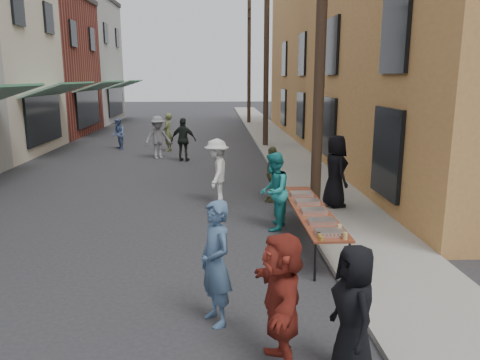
{
  "coord_description": "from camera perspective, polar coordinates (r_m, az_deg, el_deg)",
  "views": [
    {
      "loc": [
        1.85,
        -8.18,
        3.42
      ],
      "look_at": [
        2.34,
        1.42,
        1.3
      ],
      "focal_mm": 35.0,
      "sensor_mm": 36.0,
      "label": 1
    }
  ],
  "objects": [
    {
      "name": "ground",
      "position": [
        9.05,
        -14.73,
        -10.18
      ],
      "size": [
        120.0,
        120.0,
        0.0
      ],
      "primitive_type": "plane",
      "color": "#28282B",
      "rests_on": "ground"
    },
    {
      "name": "sidewalk",
      "position": [
        23.63,
        4.79,
        4.18
      ],
      "size": [
        2.2,
        60.0,
        0.1
      ],
      "primitive_type": "cube",
      "color": "gray",
      "rests_on": "ground"
    },
    {
      "name": "building_ochre",
      "position": [
        24.08,
        20.45,
        15.44
      ],
      "size": [
        10.0,
        28.0,
        10.0
      ],
      "primitive_type": "cube",
      "color": "#AB733D",
      "rests_on": "ground"
    },
    {
      "name": "utility_pole_near",
      "position": [
        11.49,
        9.87,
        17.65
      ],
      "size": [
        0.26,
        0.26,
        9.0
      ],
      "primitive_type": "cylinder",
      "color": "#2D2116",
      "rests_on": "ground"
    },
    {
      "name": "utility_pole_mid",
      "position": [
        23.33,
        3.23,
        15.06
      ],
      "size": [
        0.26,
        0.26,
        9.0
      ],
      "primitive_type": "cylinder",
      "color": "#2D2116",
      "rests_on": "ground"
    },
    {
      "name": "utility_pole_far",
      "position": [
        35.28,
        1.11,
        14.18
      ],
      "size": [
        0.26,
        0.26,
        9.0
      ],
      "primitive_type": "cylinder",
      "color": "#2D2116",
      "rests_on": "ground"
    },
    {
      "name": "serving_table",
      "position": [
        9.84,
        8.63,
        -3.67
      ],
      "size": [
        0.7,
        4.0,
        0.75
      ],
      "color": "maroon",
      "rests_on": "ground"
    },
    {
      "name": "catering_tray_sausage",
      "position": [
        8.28,
        10.9,
        -6.3
      ],
      "size": [
        0.5,
        0.33,
        0.08
      ],
      "primitive_type": "cube",
      "color": "maroon",
      "rests_on": "serving_table"
    },
    {
      "name": "catering_tray_foil_b",
      "position": [
        8.89,
        9.92,
        -4.97
      ],
      "size": [
        0.5,
        0.33,
        0.08
      ],
      "primitive_type": "cube",
      "color": "#B2B2B7",
      "rests_on": "serving_table"
    },
    {
      "name": "catering_tray_buns",
      "position": [
        9.54,
        9.0,
        -3.72
      ],
      "size": [
        0.5,
        0.33,
        0.08
      ],
      "primitive_type": "cube",
      "color": "tan",
      "rests_on": "serving_table"
    },
    {
      "name": "catering_tray_foil_d",
      "position": [
        10.2,
        8.2,
        -2.64
      ],
      "size": [
        0.5,
        0.33,
        0.08
      ],
      "primitive_type": "cube",
      "color": "#B2B2B7",
      "rests_on": "serving_table"
    },
    {
      "name": "catering_tray_buns_end",
      "position": [
        10.87,
        7.5,
        -1.68
      ],
      "size": [
        0.5,
        0.33,
        0.08
      ],
      "primitive_type": "cube",
      "color": "tan",
      "rests_on": "serving_table"
    },
    {
      "name": "condiment_jar_a",
      "position": [
        7.96,
        9.86,
        -7.05
      ],
      "size": [
        0.07,
        0.07,
        0.08
      ],
      "primitive_type": "cylinder",
      "color": "#A57F26",
      "rests_on": "serving_table"
    },
    {
      "name": "condiment_jar_b",
      "position": [
        8.05,
        9.71,
        -6.81
      ],
      "size": [
        0.07,
        0.07,
        0.08
      ],
      "primitive_type": "cylinder",
      "color": "#A57F26",
      "rests_on": "serving_table"
    },
    {
      "name": "condiment_jar_c",
      "position": [
        8.14,
        9.56,
        -6.58
      ],
      "size": [
        0.07,
        0.07,
        0.08
      ],
      "primitive_type": "cylinder",
      "color": "#A57F26",
      "rests_on": "serving_table"
    },
    {
      "name": "cup_stack",
      "position": [
        8.1,
        12.71,
        -6.67
      ],
      "size": [
        0.08,
        0.08,
        0.12
      ],
      "primitive_type": "cylinder",
      "color": "tan",
      "rests_on": "serving_table"
    },
    {
      "name": "guest_front_a",
      "position": [
        5.69,
        13.69,
        -15.33
      ],
      "size": [
        0.6,
        0.84,
        1.6
      ],
      "primitive_type": "imported",
      "rotation": [
        0.0,
        0.0,
        -1.44
      ],
      "color": "black",
      "rests_on": "ground"
    },
    {
      "name": "guest_front_b",
      "position": [
        6.59,
        -2.99,
        -10.09
      ],
      "size": [
        0.67,
        0.77,
        1.79
      ],
      "primitive_type": "imported",
      "rotation": [
        0.0,
        0.0,
        -1.12
      ],
      "color": "#425D7F",
      "rests_on": "ground"
    },
    {
      "name": "guest_front_c",
      "position": [
        10.6,
        4.12,
        -1.4
      ],
      "size": [
        0.91,
        1.03,
        1.78
      ],
      "primitive_type": "imported",
      "rotation": [
        0.0,
        0.0,
        -1.88
      ],
      "color": "teal",
      "rests_on": "ground"
    },
    {
      "name": "guest_front_d",
      "position": [
        12.72,
        -2.83,
        1.0
      ],
      "size": [
        0.79,
        1.23,
        1.8
      ],
      "primitive_type": "imported",
      "rotation": [
        0.0,
        0.0,
        -1.68
      ],
      "color": "white",
      "rests_on": "ground"
    },
    {
      "name": "guest_front_e",
      "position": [
        13.05,
        3.96,
        0.72
      ],
      "size": [
        0.59,
        0.98,
        1.56
      ],
      "primitive_type": "imported",
      "rotation": [
        0.0,
        0.0,
        -1.82
      ],
      "color": "brown",
      "rests_on": "ground"
    },
    {
      "name": "guest_queue_back",
      "position": [
        5.71,
        5.08,
        -14.44
      ],
      "size": [
        0.54,
        1.57,
        1.68
      ],
      "primitive_type": "imported",
      "rotation": [
        0.0,
        0.0,
        -1.55
      ],
      "color": "maroon",
      "rests_on": "ground"
    },
    {
      "name": "server",
      "position": [
        12.37,
        11.55,
        1.07
      ],
      "size": [
        0.75,
        1.01,
        1.87
      ],
      "primitive_type": "imported",
      "rotation": [
        0.0,
        0.0,
        1.76
      ],
      "color": "black",
      "rests_on": "sidewalk"
    },
    {
      "name": "passerby_left",
      "position": [
        20.3,
        -9.97,
        5.14
      ],
      "size": [
        1.35,
        1.14,
        1.82
      ],
      "primitive_type": "imported",
      "rotation": [
        0.0,
        0.0,
        0.48
      ],
      "color": "slate",
      "rests_on": "ground"
    },
    {
      "name": "passerby_mid",
      "position": [
        19.45,
        -6.89,
        4.89
      ],
      "size": [
        1.13,
        0.69,
        1.8
      ],
      "primitive_type": "imported",
      "rotation": [
        0.0,
        0.0,
        2.88
      ],
      "color": "black",
      "rests_on": "ground"
    },
    {
      "name": "passerby_right",
      "position": [
        22.3,
        -8.77,
        5.78
      ],
      "size": [
        0.53,
        0.71,
        1.79
      ],
      "primitive_type": "imported",
      "rotation": [
        0.0,
        0.0,
        4.54
      ],
      "color": "#5F6B3E",
      "rests_on": "ground"
    },
    {
      "name": "passerby_far",
      "position": [
        23.4,
        -14.63,
        5.46
      ],
      "size": [
        0.83,
        0.9,
        1.49
      ],
      "primitive_type": "imported",
      "rotation": [
        0.0,
        0.0,
        5.17
      ],
      "color": "#526AA0",
      "rests_on": "ground"
    }
  ]
}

